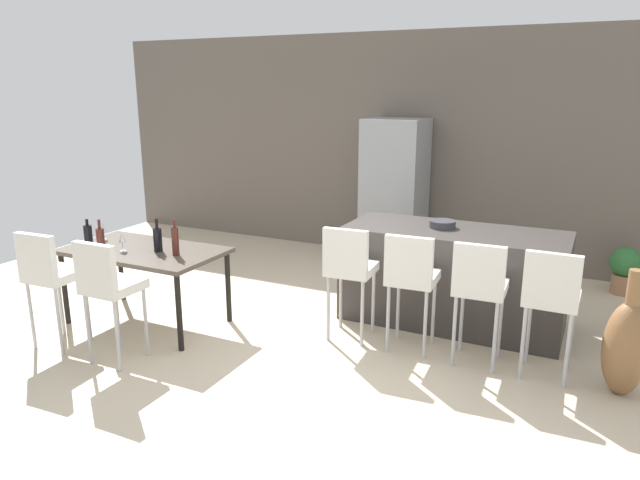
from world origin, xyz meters
TOP-DOWN VIEW (x-y plane):
  - ground_plane at (0.00, 0.00)m, footprint 10.00×10.00m
  - back_wall at (0.00, 3.04)m, footprint 10.00×0.12m
  - kitchen_island at (0.67, 0.97)m, footprint 2.05×0.85m
  - bar_chair_left at (-0.06, 0.17)m, footprint 0.42×0.42m
  - bar_chair_middle at (0.50, 0.17)m, footprint 0.42×0.42m
  - bar_chair_right at (1.07, 0.17)m, footprint 0.42×0.42m
  - bar_chair_far at (1.60, 0.17)m, footprint 0.40×0.40m
  - dining_table at (-1.96, -0.33)m, footprint 1.50×0.85m
  - dining_chair_near at (-2.29, -1.12)m, footprint 0.42×0.42m
  - dining_chair_far at (-1.62, -1.12)m, footprint 0.40×0.40m
  - wine_bottle_corner at (-1.54, -0.36)m, footprint 0.06×0.06m
  - wine_bottle_end at (-1.77, -0.34)m, footprint 0.08×0.08m
  - wine_bottle_far at (-2.39, -0.57)m, footprint 0.08×0.08m
  - wine_bottle_left at (-2.14, -0.66)m, footprint 0.07×0.07m
  - wine_glass_middle at (-2.08, -0.47)m, footprint 0.07×0.07m
  - wine_glass_right at (-2.56, -0.24)m, footprint 0.07×0.07m
  - refrigerator at (-0.49, 2.60)m, footprint 0.72×0.68m
  - fruit_bowl at (0.53, 1.01)m, footprint 0.25×0.25m
  - floor_vase at (2.14, 0.16)m, footprint 0.32×0.32m
  - potted_plant at (2.18, 2.59)m, footprint 0.33×0.33m

SIDE VIEW (x-z plane):
  - ground_plane at x=0.00m, z-range 0.00..0.00m
  - potted_plant at x=2.18m, z-range 0.03..0.56m
  - floor_vase at x=2.14m, z-range -0.11..0.86m
  - kitchen_island at x=0.67m, z-range 0.00..0.92m
  - dining_table at x=-1.96m, z-range 0.31..1.05m
  - bar_chair_left at x=-0.06m, z-range 0.17..1.22m
  - bar_chair_middle at x=0.50m, z-range 0.17..1.22m
  - bar_chair_right at x=1.07m, z-range 0.17..1.22m
  - bar_chair_far at x=1.60m, z-range 0.17..1.22m
  - dining_chair_near at x=-2.29m, z-range 0.17..1.22m
  - dining_chair_far at x=-1.62m, z-range 0.17..1.22m
  - wine_bottle_end at x=-1.77m, z-range 0.70..1.01m
  - wine_bottle_far at x=-2.39m, z-range 0.71..1.01m
  - wine_glass_middle at x=-2.08m, z-range 0.78..0.95m
  - wine_glass_right at x=-2.56m, z-range 0.78..0.95m
  - wine_bottle_left at x=-2.14m, z-range 0.70..1.04m
  - wine_bottle_corner at x=-1.54m, z-range 0.71..1.04m
  - refrigerator at x=-0.49m, z-range 0.00..1.84m
  - fruit_bowl at x=0.53m, z-range 0.92..0.99m
  - back_wall at x=0.00m, z-range 0.00..2.90m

